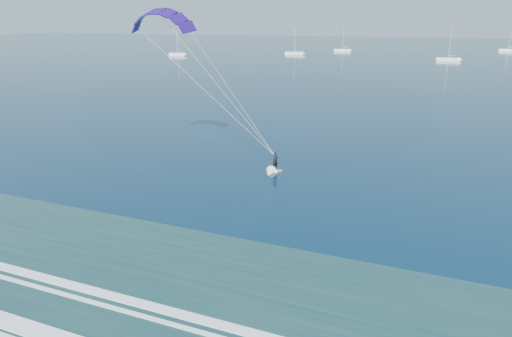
{
  "coord_description": "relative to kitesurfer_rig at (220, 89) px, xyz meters",
  "views": [
    {
      "loc": [
        12.54,
        -8.43,
        15.23
      ],
      "look_at": [
        -2.07,
        27.47,
        2.57
      ],
      "focal_mm": 32.0,
      "sensor_mm": 36.0,
      "label": 1
    }
  ],
  "objects": [
    {
      "name": "sailboat_4",
      "position": [
        48.68,
        229.49,
        -8.22
      ],
      "size": [
        8.95,
        2.4,
        12.14
      ],
      "color": "white",
      "rests_on": "ground"
    },
    {
      "name": "sailboat_1",
      "position": [
        -45.21,
        167.46,
        -8.22
      ],
      "size": [
        8.6,
        2.4,
        11.82
      ],
      "color": "white",
      "rests_on": "ground"
    },
    {
      "name": "sailboat_3",
      "position": [
        20.68,
        157.7,
        -8.22
      ],
      "size": [
        8.67,
        2.4,
        12.04
      ],
      "color": "white",
      "rests_on": "ground"
    },
    {
      "name": "kitesurfer_rig",
      "position": [
        0.0,
        0.0,
        0.0
      ],
      "size": [
        13.6,
        9.3,
        17.31
      ],
      "color": "gold",
      "rests_on": "ground"
    },
    {
      "name": "sailboat_0",
      "position": [
        -91.28,
        140.84,
        -8.23
      ],
      "size": [
        7.79,
        2.4,
        10.72
      ],
      "color": "white",
      "rests_on": "ground"
    },
    {
      "name": "sailboat_2",
      "position": [
        -29.18,
        196.98,
        -8.23
      ],
      "size": [
        8.13,
        2.4,
        11.04
      ],
      "color": "white",
      "rests_on": "ground"
    }
  ]
}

